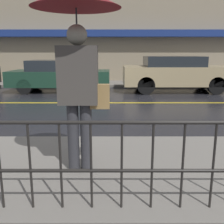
# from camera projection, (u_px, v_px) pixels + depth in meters

# --- Properties ---
(ground_plane) EXTENTS (80.00, 80.00, 0.00)m
(ground_plane) POSITION_uv_depth(u_px,v_px,m) (89.00, 103.00, 8.62)
(ground_plane) COLOR black
(sidewalk_near) EXTENTS (28.00, 2.50, 0.11)m
(sidewalk_near) POSITION_uv_depth(u_px,v_px,m) (55.00, 169.00, 3.60)
(sidewalk_near) COLOR slate
(sidewalk_near) RESTS_ON ground_plane
(sidewalk_far) EXTENTS (28.00, 2.19, 0.11)m
(sidewalk_far) POSITION_uv_depth(u_px,v_px,m) (97.00, 84.00, 13.46)
(sidewalk_far) COLOR slate
(sidewalk_far) RESTS_ON ground_plane
(lane_marking) EXTENTS (25.20, 0.12, 0.01)m
(lane_marking) POSITION_uv_depth(u_px,v_px,m) (89.00, 103.00, 8.62)
(lane_marking) COLOR gold
(lane_marking) RESTS_ON ground_plane
(building_storefront) EXTENTS (28.00, 0.85, 6.55)m
(building_storefront) POSITION_uv_depth(u_px,v_px,m) (98.00, 21.00, 13.95)
(building_storefront) COLOR gray
(building_storefront) RESTS_ON ground_plane
(railing_foreground) EXTENTS (12.00, 0.04, 0.89)m
(railing_foreground) POSITION_uv_depth(u_px,v_px,m) (30.00, 155.00, 2.49)
(railing_foreground) COLOR black
(railing_foreground) RESTS_ON sidewalk_near
(pedestrian) EXTENTS (1.05, 1.05, 2.24)m
(pedestrian) POSITION_uv_depth(u_px,v_px,m) (78.00, 33.00, 3.07)
(pedestrian) COLOR #333338
(pedestrian) RESTS_ON sidewalk_near
(car_dark_green) EXTENTS (4.15, 1.73, 1.31)m
(car_dark_green) POSITION_uv_depth(u_px,v_px,m) (60.00, 75.00, 11.02)
(car_dark_green) COLOR #193828
(car_dark_green) RESTS_ON ground_plane
(car_tan) EXTENTS (4.47, 1.88, 1.47)m
(car_tan) POSITION_uv_depth(u_px,v_px,m) (176.00, 73.00, 10.99)
(car_tan) COLOR tan
(car_tan) RESTS_ON ground_plane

